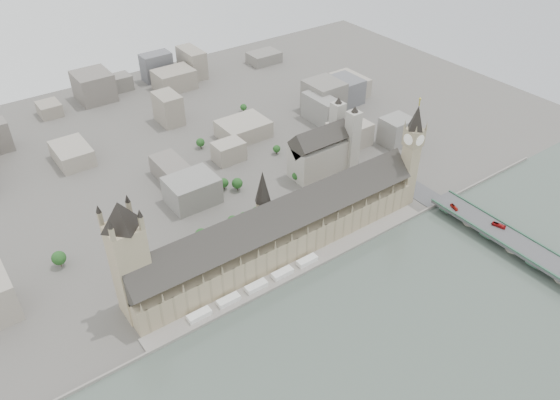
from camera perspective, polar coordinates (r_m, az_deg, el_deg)
ground at (r=450.01m, az=1.28°, el=-6.74°), size 900.00×900.00×0.00m
embankment_wall at (r=440.39m, az=2.46°, el=-7.66°), size 600.00×1.50×3.00m
river_terrace at (r=444.99m, az=1.87°, el=-7.17°), size 270.00×15.00×2.00m
terrace_tents at (r=426.51m, az=-2.50°, el=-8.99°), size 118.00×7.00×4.00m
palace_of_westminster at (r=447.11m, az=-0.20°, el=-3.21°), size 265.00×40.73×55.44m
elizabeth_tower at (r=499.49m, az=13.62°, el=5.22°), size 17.00×17.00×107.50m
victoria_tower at (r=389.69m, az=-15.57°, el=-5.54°), size 30.00×30.00×100.00m
central_tower at (r=425.37m, az=-1.80°, el=0.41°), size 13.00×13.00×48.00m
westminster_bridge at (r=502.78m, az=22.57°, el=-3.95°), size 25.00×325.00×10.25m
bridge_parapets at (r=485.61m, az=26.92°, el=-6.05°), size 25.00×235.00×1.15m
westminster_abbey at (r=551.20m, az=4.63°, el=5.28°), size 68.00×36.00×64.00m
city_skyline_inland at (r=616.36m, az=-12.61°, el=7.37°), size 720.00×360.00×38.00m
park_trees at (r=478.69m, az=-3.99°, el=-2.59°), size 110.00×30.00×15.00m
red_bus_north at (r=515.60m, az=17.73°, el=-0.72°), size 4.85×9.67×2.63m
red_bus_south at (r=506.33m, az=21.89°, el=-2.47°), size 5.92×11.94×3.25m
car_silver at (r=507.94m, az=21.42°, el=-2.34°), size 2.49×4.10×1.28m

